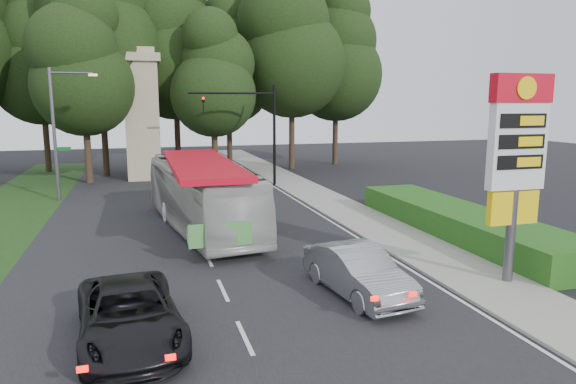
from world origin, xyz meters
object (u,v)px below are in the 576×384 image
object	(u,v)px
monument	(142,114)
sedan_silver	(358,271)
suv_charcoal	(129,315)
streetlight_signs	(58,128)
traffic_signal_mast	(256,121)
transit_bus	(201,195)
gas_station_pylon	(517,151)

from	to	relation	value
monument	sedan_silver	size ratio (longest dim) A/B	2.16
suv_charcoal	sedan_silver	bearing A→B (deg)	6.00
streetlight_signs	suv_charcoal	bearing A→B (deg)	-78.66
suv_charcoal	monument	bearing A→B (deg)	83.10
traffic_signal_mast	monument	bearing A→B (deg)	142.00
streetlight_signs	sedan_silver	distance (m)	22.70
sedan_silver	suv_charcoal	xyz separation A→B (m)	(-6.80, -1.36, -0.04)
traffic_signal_mast	suv_charcoal	world-z (taller)	traffic_signal_mast
streetlight_signs	transit_bus	xyz separation A→B (m)	(7.35, -9.65, -2.80)
traffic_signal_mast	monument	distance (m)	9.76
gas_station_pylon	traffic_signal_mast	world-z (taller)	traffic_signal_mast
traffic_signal_mast	sedan_silver	distance (m)	21.93
transit_bus	suv_charcoal	bearing A→B (deg)	-113.66
traffic_signal_mast	suv_charcoal	distance (m)	24.71
gas_station_pylon	sedan_silver	xyz separation A→B (m)	(-5.20, 0.49, -3.68)
monument	sedan_silver	bearing A→B (deg)	-77.69
suv_charcoal	traffic_signal_mast	bearing A→B (deg)	64.34
gas_station_pylon	traffic_signal_mast	xyz separation A→B (m)	(-3.52, 22.00, 0.22)
monument	streetlight_signs	bearing A→B (deg)	-121.97
streetlight_signs	sedan_silver	xyz separation A→B (m)	(10.99, -19.52, -3.67)
sedan_silver	transit_bus	bearing A→B (deg)	103.06
gas_station_pylon	transit_bus	world-z (taller)	gas_station_pylon
transit_bus	monument	bearing A→B (deg)	89.66
gas_station_pylon	transit_bus	bearing A→B (deg)	130.47
monument	sedan_silver	xyz separation A→B (m)	(6.00, -27.52, -4.34)
gas_station_pylon	transit_bus	distance (m)	13.91
monument	gas_station_pylon	bearing A→B (deg)	-68.20
gas_station_pylon	sedan_silver	world-z (taller)	gas_station_pylon
suv_charcoal	streetlight_signs	bearing A→B (deg)	96.02
streetlight_signs	transit_bus	world-z (taller)	streetlight_signs
gas_station_pylon	sedan_silver	size ratio (longest dim) A/B	1.47
traffic_signal_mast	streetlight_signs	world-z (taller)	streetlight_signs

